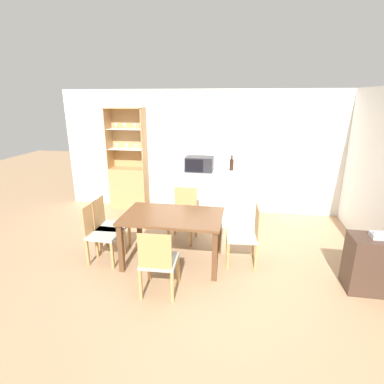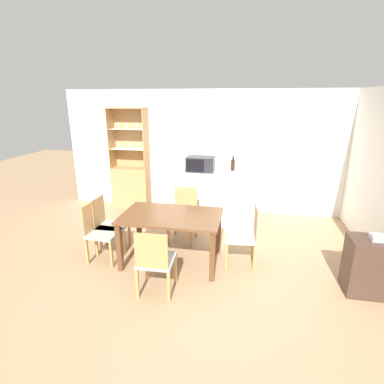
{
  "view_description": "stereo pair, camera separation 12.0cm",
  "coord_description": "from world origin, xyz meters",
  "px_view_note": "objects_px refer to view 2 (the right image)",
  "views": [
    {
      "loc": [
        0.53,
        -3.67,
        2.38
      ],
      "look_at": [
        -0.28,
        1.08,
        0.86
      ],
      "focal_mm": 28.0,
      "sensor_mm": 36.0,
      "label": 1
    },
    {
      "loc": [
        0.64,
        -3.65,
        2.38
      ],
      "look_at": [
        -0.28,
        1.08,
        0.86
      ],
      "focal_mm": 28.0,
      "sensor_mm": 36.0,
      "label": 2
    }
  ],
  "objects_px": {
    "dining_chair_head_near": "(155,261)",
    "dining_chair_side_right_far": "(244,236)",
    "dining_chair_head_far": "(183,215)",
    "telephone": "(379,237)",
    "wine_bottle": "(233,165)",
    "dining_chair_side_left_near": "(101,232)",
    "dining_chair_side_left_far": "(109,225)",
    "display_cabinet": "(131,180)",
    "side_cabinet": "(373,267)",
    "microwave": "(200,164)",
    "dining_table": "(171,221)"
  },
  "relations": [
    {
      "from": "dining_chair_side_left_far",
      "to": "dining_chair_head_far",
      "type": "bearing_deg",
      "value": 118.91
    },
    {
      "from": "display_cabinet",
      "to": "side_cabinet",
      "type": "height_order",
      "value": "display_cabinet"
    },
    {
      "from": "display_cabinet",
      "to": "dining_chair_side_left_far",
      "type": "relative_size",
      "value": 2.44
    },
    {
      "from": "dining_chair_head_near",
      "to": "dining_table",
      "type": "bearing_deg",
      "value": 87.86
    },
    {
      "from": "dining_table",
      "to": "wine_bottle",
      "type": "bearing_deg",
      "value": 67.87
    },
    {
      "from": "microwave",
      "to": "side_cabinet",
      "type": "height_order",
      "value": "microwave"
    },
    {
      "from": "microwave",
      "to": "dining_chair_side_left_far",
      "type": "bearing_deg",
      "value": -127.81
    },
    {
      "from": "display_cabinet",
      "to": "wine_bottle",
      "type": "relative_size",
      "value": 7.34
    },
    {
      "from": "dining_chair_side_left_far",
      "to": "microwave",
      "type": "xyz_separation_m",
      "value": [
        1.2,
        1.55,
        0.71
      ]
    },
    {
      "from": "dining_chair_head_far",
      "to": "side_cabinet",
      "type": "relative_size",
      "value": 1.22
    },
    {
      "from": "display_cabinet",
      "to": "dining_chair_side_left_far",
      "type": "height_order",
      "value": "display_cabinet"
    },
    {
      "from": "dining_chair_side_left_near",
      "to": "side_cabinet",
      "type": "distance_m",
      "value": 3.72
    },
    {
      "from": "wine_bottle",
      "to": "telephone",
      "type": "xyz_separation_m",
      "value": [
        1.9,
        -2.11,
        -0.37
      ]
    },
    {
      "from": "microwave",
      "to": "dining_table",
      "type": "bearing_deg",
      "value": -94.95
    },
    {
      "from": "dining_chair_side_left_near",
      "to": "wine_bottle",
      "type": "bearing_deg",
      "value": 140.35
    },
    {
      "from": "dining_chair_head_near",
      "to": "dining_chair_side_left_near",
      "type": "height_order",
      "value": "same"
    },
    {
      "from": "dining_chair_head_near",
      "to": "dining_chair_side_left_far",
      "type": "relative_size",
      "value": 1.0
    },
    {
      "from": "wine_bottle",
      "to": "dining_table",
      "type": "bearing_deg",
      "value": -112.13
    },
    {
      "from": "dining_chair_head_near",
      "to": "dining_chair_head_far",
      "type": "height_order",
      "value": "same"
    },
    {
      "from": "display_cabinet",
      "to": "dining_chair_head_near",
      "type": "height_order",
      "value": "display_cabinet"
    },
    {
      "from": "display_cabinet",
      "to": "dining_chair_side_left_near",
      "type": "distance_m",
      "value": 2.35
    },
    {
      "from": "dining_chair_side_left_near",
      "to": "wine_bottle",
      "type": "relative_size",
      "value": 3.0
    },
    {
      "from": "dining_chair_head_near",
      "to": "dining_chair_head_far",
      "type": "relative_size",
      "value": 1.0
    },
    {
      "from": "display_cabinet",
      "to": "wine_bottle",
      "type": "height_order",
      "value": "display_cabinet"
    },
    {
      "from": "dining_table",
      "to": "dining_chair_side_right_far",
      "type": "bearing_deg",
      "value": 7.45
    },
    {
      "from": "dining_chair_side_right_far",
      "to": "dining_chair_side_left_near",
      "type": "xyz_separation_m",
      "value": [
        -2.11,
        -0.27,
        0.0
      ]
    },
    {
      "from": "dining_chair_head_far",
      "to": "wine_bottle",
      "type": "height_order",
      "value": "wine_bottle"
    },
    {
      "from": "wine_bottle",
      "to": "telephone",
      "type": "bearing_deg",
      "value": -48.04
    },
    {
      "from": "dining_chair_head_far",
      "to": "dining_chair_head_near",
      "type": "bearing_deg",
      "value": 93.38
    },
    {
      "from": "dining_chair_side_right_far",
      "to": "side_cabinet",
      "type": "height_order",
      "value": "dining_chair_side_right_far"
    },
    {
      "from": "dining_chair_head_far",
      "to": "telephone",
      "type": "xyz_separation_m",
      "value": [
        2.65,
        -1.04,
        0.32
      ]
    },
    {
      "from": "dining_chair_side_left_far",
      "to": "dining_chair_side_left_near",
      "type": "distance_m",
      "value": 0.26
    },
    {
      "from": "dining_chair_side_right_far",
      "to": "dining_chair_side_left_near",
      "type": "relative_size",
      "value": 1.0
    },
    {
      "from": "dining_table",
      "to": "dining_chair_side_left_near",
      "type": "xyz_separation_m",
      "value": [
        -1.05,
        -0.13,
        -0.2
      ]
    },
    {
      "from": "dining_chair_side_left_near",
      "to": "side_cabinet",
      "type": "xyz_separation_m",
      "value": [
        3.72,
        -0.12,
        -0.09
      ]
    },
    {
      "from": "dining_chair_side_right_far",
      "to": "dining_chair_head_near",
      "type": "distance_m",
      "value": 1.4
    },
    {
      "from": "dining_chair_head_near",
      "to": "telephone",
      "type": "bearing_deg",
      "value": 8.99
    },
    {
      "from": "dining_table",
      "to": "telephone",
      "type": "xyz_separation_m",
      "value": [
        2.66,
        -0.25,
        0.11
      ]
    },
    {
      "from": "dining_chair_side_right_far",
      "to": "wine_bottle",
      "type": "bearing_deg",
      "value": 5.54
    },
    {
      "from": "display_cabinet",
      "to": "side_cabinet",
      "type": "relative_size",
      "value": 2.98
    },
    {
      "from": "dining_chair_side_left_far",
      "to": "side_cabinet",
      "type": "bearing_deg",
      "value": 81.35
    },
    {
      "from": "telephone",
      "to": "dining_chair_side_left_far",
      "type": "bearing_deg",
      "value": 174.05
    },
    {
      "from": "display_cabinet",
      "to": "dining_chair_side_left_near",
      "type": "relative_size",
      "value": 2.44
    },
    {
      "from": "dining_chair_head_near",
      "to": "dining_chair_side_left_near",
      "type": "bearing_deg",
      "value": 146.07
    },
    {
      "from": "dining_chair_side_left_far",
      "to": "dining_chair_side_left_near",
      "type": "relative_size",
      "value": 1.0
    },
    {
      "from": "side_cabinet",
      "to": "telephone",
      "type": "distance_m",
      "value": 0.4
    },
    {
      "from": "display_cabinet",
      "to": "dining_chair_side_right_far",
      "type": "height_order",
      "value": "display_cabinet"
    },
    {
      "from": "display_cabinet",
      "to": "dining_chair_head_near",
      "type": "relative_size",
      "value": 2.44
    },
    {
      "from": "telephone",
      "to": "dining_chair_side_right_far",
      "type": "bearing_deg",
      "value": 166.22
    },
    {
      "from": "dining_chair_head_near",
      "to": "dining_chair_side_right_far",
      "type": "bearing_deg",
      "value": 38.91
    }
  ]
}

